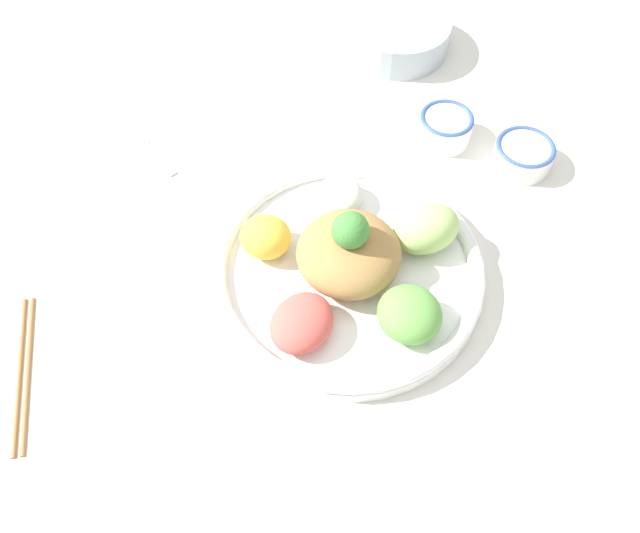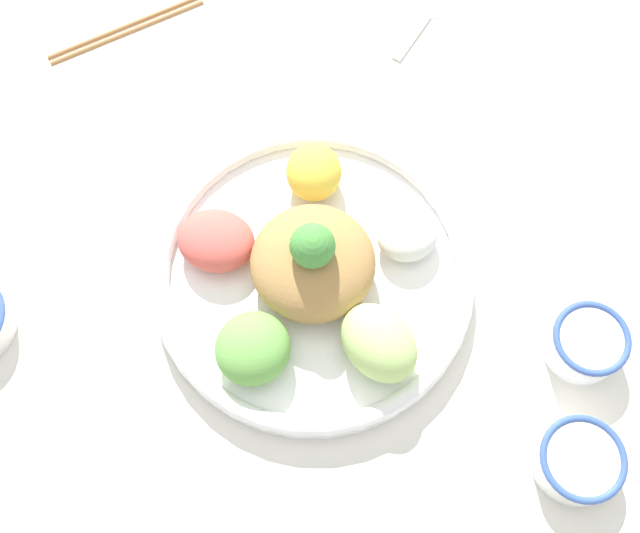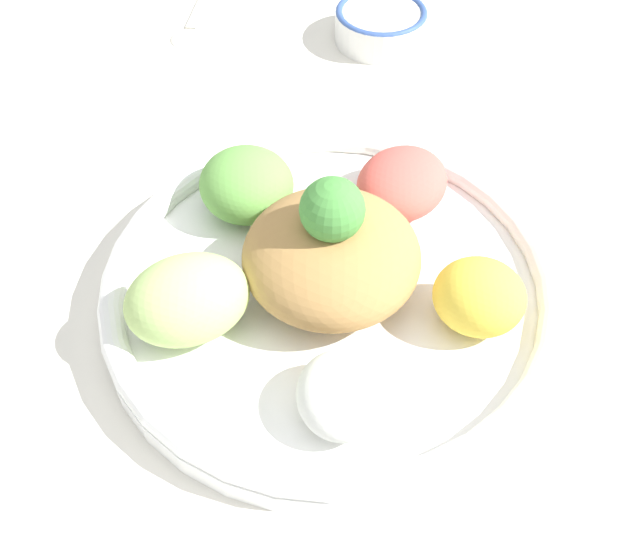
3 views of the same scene
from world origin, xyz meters
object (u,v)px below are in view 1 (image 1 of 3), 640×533
side_serving_bowl (398,33)px  chopsticks_pair_near (23,372)px  salad_platter (350,265)px  sauce_bowl_dark (445,127)px  serving_spoon_main (145,147)px  sauce_bowl_red (523,154)px

side_serving_bowl → chopsticks_pair_near: (-0.62, 0.50, -0.03)m
salad_platter → sauce_bowl_dark: size_ratio=4.32×
side_serving_bowl → chopsticks_pair_near: 0.80m
sauce_bowl_dark → serving_spoon_main: 0.47m
sauce_bowl_dark → salad_platter: bearing=148.9°
sauce_bowl_dark → chopsticks_pair_near: 0.68m
sauce_bowl_red → sauce_bowl_dark: size_ratio=1.07×
serving_spoon_main → side_serving_bowl: bearing=79.3°
sauce_bowl_dark → side_serving_bowl: side_serving_bowl is taller
sauce_bowl_red → sauce_bowl_dark: 0.12m
side_serving_bowl → serving_spoon_main: bearing=120.6°
side_serving_bowl → serving_spoon_main: side_serving_bowl is taller
side_serving_bowl → chopsticks_pair_near: bearing=141.0°
chopsticks_pair_near → sauce_bowl_dark: bearing=-65.6°
sauce_bowl_red → sauce_bowl_dark: bearing=63.4°
sauce_bowl_dark → serving_spoon_main: size_ratio=0.77×
sauce_bowl_red → chopsticks_pair_near: 0.75m
salad_platter → side_serving_bowl: bearing=-11.6°
salad_platter → sauce_bowl_red: (0.20, -0.27, -0.01)m
salad_platter → side_serving_bowl: 0.50m
salad_platter → side_serving_bowl: salad_platter is taller
salad_platter → sauce_bowl_dark: bearing=-31.1°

